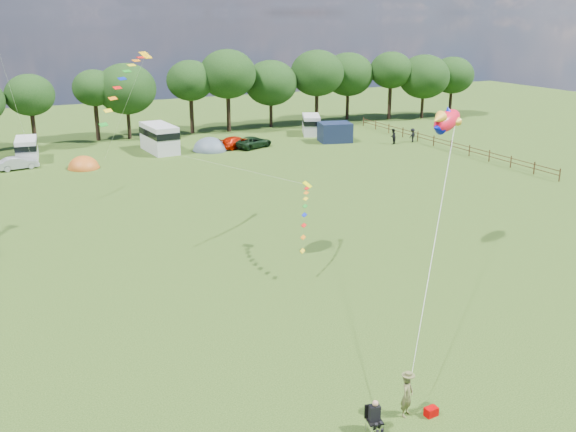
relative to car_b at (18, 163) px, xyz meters
name	(u,v)px	position (x,y,z in m)	size (l,w,h in m)	color
ground_plane	(364,348)	(11.64, -44.24, -0.62)	(180.00, 180.00, 0.00)	black
tree_line	(157,84)	(16.94, 10.75, 5.73)	(102.98, 10.98, 10.27)	black
fence	(442,142)	(43.64, -9.74, 0.08)	(0.12, 33.12, 1.20)	#472D19
car_b	(18,163)	(0.00, 0.00, 0.00)	(1.31, 3.51, 1.24)	#9CA0A5
car_c	(236,142)	(22.87, 0.44, 0.03)	(1.83, 4.35, 1.31)	#B51300
car_d	(253,142)	(24.67, -0.24, 0.02)	(2.12, 4.68, 1.28)	black
campervan_b	(27,149)	(1.19, 3.60, 0.64)	(2.56, 4.99, 2.35)	silver
campervan_c	(159,137)	(14.64, 2.25, 0.98)	(3.01, 6.24, 2.98)	silver
campervan_d	(311,124)	(34.54, 4.54, 0.65)	(3.84, 5.23, 2.36)	silver
tent_orange	(84,168)	(5.82, -2.28, -0.60)	(3.07, 3.36, 2.40)	#BD591B
tent_greyblue	(210,150)	(19.79, 0.50, -0.60)	(3.84, 4.21, 2.86)	#4A5862
awning_navy	(335,132)	(34.70, -1.15, 0.51)	(3.60, 2.93, 2.25)	#141D38
kite_flyer	(407,396)	(10.30, -49.28, 0.23)	(0.62, 0.41, 1.70)	brown
camp_chair	(374,413)	(8.65, -49.58, 0.17)	(0.63, 0.63, 1.32)	#99999E
kite_bag	(431,412)	(11.13, -49.71, -0.45)	(0.49, 0.32, 0.35)	#AF0001
fish_kite	(445,121)	(22.15, -35.97, 7.76)	(3.34, 2.26, 1.77)	red
streamer_kite_b	(128,76)	(5.68, -26.41, 10.27)	(4.38, 4.73, 3.83)	#FFB308
streamer_kite_c	(305,205)	(14.13, -33.48, 2.91)	(3.13, 4.92, 2.78)	#E6E602
walker_a	(393,136)	(40.03, -5.31, 0.27)	(0.87, 0.54, 1.79)	black
walker_b	(412,135)	(42.82, -5.28, 0.19)	(1.05, 0.49, 1.62)	black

